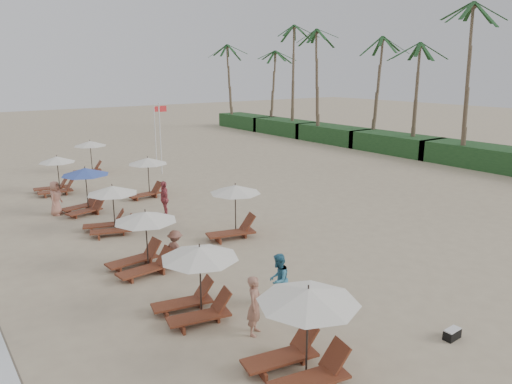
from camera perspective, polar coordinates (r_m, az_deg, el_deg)
ground at (r=18.43m, az=9.16°, el=-8.33°), size 160.00×160.00×0.00m
shrub_hedge at (r=43.65m, az=16.25°, el=5.56°), size 3.20×53.00×1.60m
palm_row at (r=43.78m, az=16.07°, el=17.58°), size 7.00×52.00×12.30m
lounger_station_0 at (r=11.62m, az=5.35°, el=-16.05°), size 2.66×2.44×2.19m
lounger_station_1 at (r=14.24m, az=-7.30°, el=-10.26°), size 2.54×2.31×2.12m
lounger_station_2 at (r=17.65m, az=-13.50°, el=-5.74°), size 2.57×2.26×2.18m
lounger_station_3 at (r=22.11m, az=-17.01°, el=-1.82°), size 2.47×2.22×2.10m
lounger_station_4 at (r=25.50m, az=-19.85°, el=0.42°), size 2.52×2.35×2.30m
lounger_station_5 at (r=30.23m, az=-22.83°, el=1.76°), size 2.46×2.06×2.17m
inland_station_0 at (r=20.59m, az=-2.72°, el=-1.83°), size 2.81×2.24×2.22m
inland_station_1 at (r=27.69m, az=-12.89°, el=2.29°), size 2.60×2.24×2.22m
inland_station_2 at (r=35.39m, az=-19.23°, el=4.44°), size 2.60×2.24×2.22m
beachgoer_near at (r=13.36m, az=-0.13°, el=-13.33°), size 0.74×0.70×1.69m
beachgoer_mid_a at (r=14.88m, az=2.68°, el=-10.38°), size 1.02×0.97×1.66m
beachgoer_mid_b at (r=17.66m, az=-9.54°, el=-6.80°), size 0.83×1.08×1.48m
beachgoer_far_a at (r=23.93m, az=-10.85°, el=-0.81°), size 0.69×1.13×1.79m
beachgoer_far_b at (r=25.75m, az=-22.71°, el=-0.68°), size 0.97×1.00×1.73m
duffel_bag at (r=14.48m, az=22.27°, el=-15.32°), size 0.52×0.27×0.29m
flag_pole_near at (r=33.62m, az=-11.25°, el=6.63°), size 0.59×0.08×4.87m
flag_pole_far at (r=37.87m, az=-11.85°, el=7.17°), size 0.60×0.08×4.52m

